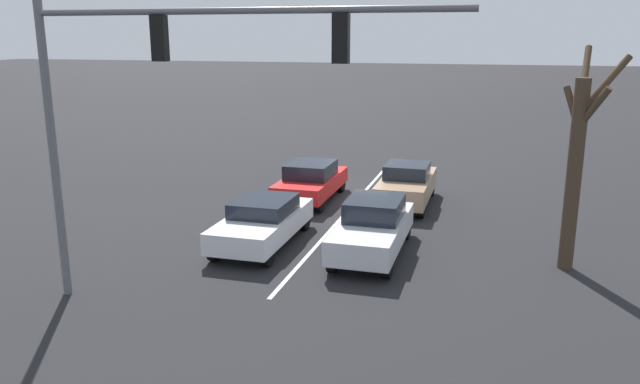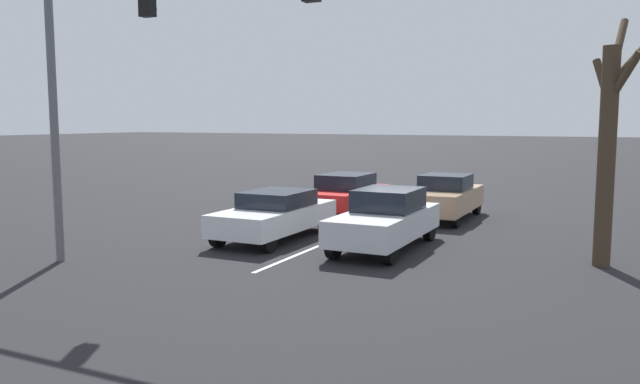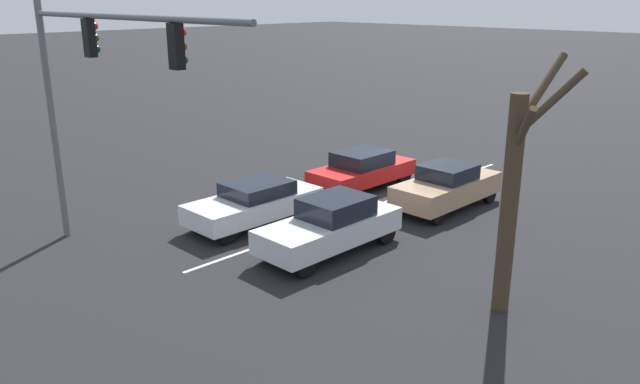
% 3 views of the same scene
% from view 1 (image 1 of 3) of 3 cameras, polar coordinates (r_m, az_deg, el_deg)
% --- Properties ---
extents(ground_plane, '(240.00, 240.00, 0.00)m').
position_cam_1_polar(ground_plane, '(24.54, 3.60, -0.53)').
color(ground_plane, black).
extents(lane_stripe_left_divider, '(0.12, 16.11, 0.01)m').
position_cam_1_polar(lane_stripe_left_divider, '(22.61, 2.48, -1.79)').
color(lane_stripe_left_divider, silver).
rests_on(lane_stripe_left_divider, ground_plane).
extents(car_silver_leftlane_front, '(1.75, 4.56, 1.61)m').
position_cam_1_polar(car_silver_leftlane_front, '(18.15, 4.87, -3.20)').
color(car_silver_leftlane_front, silver).
rests_on(car_silver_leftlane_front, ground_plane).
extents(car_white_midlane_front, '(1.86, 4.56, 1.40)m').
position_cam_1_polar(car_white_midlane_front, '(19.03, -5.26, -2.66)').
color(car_white_midlane_front, silver).
rests_on(car_white_midlane_front, ground_plane).
extents(car_tan_leftlane_second, '(1.78, 4.38, 1.57)m').
position_cam_1_polar(car_tan_leftlane_second, '(23.56, 7.92, 0.70)').
color(car_tan_leftlane_second, tan).
rests_on(car_tan_leftlane_second, ground_plane).
extents(car_red_midlane_second, '(1.86, 4.39, 1.48)m').
position_cam_1_polar(car_red_midlane_second, '(24.01, -0.84, 1.05)').
color(car_red_midlane_second, red).
rests_on(car_red_midlane_second, ground_plane).
extents(traffic_signal_gantry, '(9.60, 0.37, 7.12)m').
position_cam_1_polar(traffic_signal_gantry, '(14.14, -15.05, 9.46)').
color(traffic_signal_gantry, slate).
rests_on(traffic_signal_gantry, ground_plane).
extents(bare_tree_near, '(1.67, 2.11, 5.95)m').
position_cam_1_polar(bare_tree_near, '(17.82, 22.45, 2.79)').
color(bare_tree_near, '#423323').
rests_on(bare_tree_near, ground_plane).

